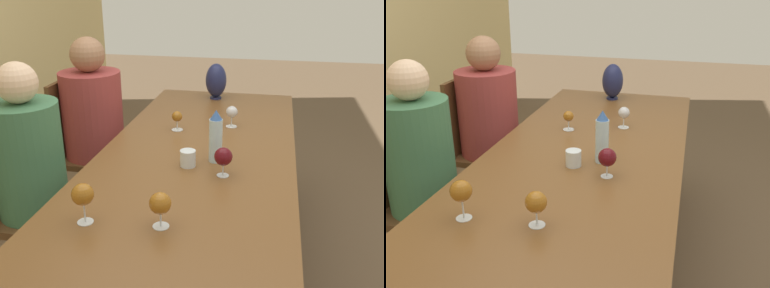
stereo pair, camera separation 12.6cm
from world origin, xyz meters
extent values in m
plane|color=brown|center=(0.00, 0.00, 0.00)|extent=(14.00, 14.00, 0.00)
cube|color=brown|center=(0.00, 0.00, 0.75)|extent=(2.61, 1.00, 0.04)
cylinder|color=brown|center=(1.20, -0.40, 0.36)|extent=(0.07, 0.07, 0.73)
cylinder|color=brown|center=(1.20, 0.40, 0.36)|extent=(0.07, 0.07, 0.73)
cylinder|color=silver|center=(-0.02, -0.11, 0.88)|extent=(0.07, 0.07, 0.22)
cone|color=#33599E|center=(-0.02, -0.11, 1.01)|extent=(0.06, 0.06, 0.05)
cylinder|color=silver|center=(-0.11, 0.01, 0.81)|extent=(0.08, 0.08, 0.08)
cylinder|color=#1E234C|center=(1.11, 0.06, 0.78)|extent=(0.08, 0.08, 0.01)
ellipsoid|color=#1E234C|center=(1.11, 0.06, 0.91)|extent=(0.15, 0.15, 0.25)
cylinder|color=silver|center=(-0.18, -0.17, 0.77)|extent=(0.06, 0.06, 0.00)
cylinder|color=silver|center=(-0.18, -0.17, 0.80)|extent=(0.01, 0.01, 0.06)
sphere|color=#510C14|center=(-0.18, -0.17, 0.86)|extent=(0.08, 0.08, 0.08)
cylinder|color=silver|center=(0.51, -0.13, 0.77)|extent=(0.07, 0.07, 0.00)
cylinder|color=silver|center=(0.51, -0.13, 0.80)|extent=(0.01, 0.01, 0.06)
sphere|color=silver|center=(0.51, -0.13, 0.86)|extent=(0.07, 0.07, 0.07)
cylinder|color=silver|center=(-0.65, 0.00, 0.77)|extent=(0.06, 0.06, 0.00)
cylinder|color=silver|center=(-0.65, 0.00, 0.80)|extent=(0.01, 0.01, 0.06)
sphere|color=#995B19|center=(-0.65, 0.00, 0.87)|extent=(0.08, 0.08, 0.08)
cylinder|color=silver|center=(0.38, 0.18, 0.77)|extent=(0.07, 0.07, 0.00)
cylinder|color=silver|center=(0.38, 0.18, 0.80)|extent=(0.01, 0.01, 0.06)
sphere|color=#995B19|center=(0.38, 0.18, 0.85)|extent=(0.06, 0.06, 0.06)
cylinder|color=silver|center=(-0.67, 0.28, 0.77)|extent=(0.06, 0.06, 0.00)
cylinder|color=silver|center=(-0.67, 0.28, 0.81)|extent=(0.01, 0.01, 0.08)
sphere|color=#995B19|center=(-0.67, 0.28, 0.89)|extent=(0.08, 0.08, 0.08)
cube|color=brown|center=(-0.19, 0.81, 0.46)|extent=(0.44, 0.44, 0.04)
cylinder|color=brown|center=(-0.38, 0.62, 0.22)|extent=(0.04, 0.04, 0.44)
cylinder|color=brown|center=(0.00, 0.62, 0.22)|extent=(0.04, 0.04, 0.44)
cylinder|color=brown|center=(0.00, 1.00, 0.22)|extent=(0.04, 0.04, 0.44)
cube|color=brown|center=(0.59, 0.81, 0.46)|extent=(0.44, 0.44, 0.04)
cube|color=brown|center=(0.59, 1.01, 0.73)|extent=(0.40, 0.03, 0.51)
cylinder|color=brown|center=(0.40, 0.62, 0.22)|extent=(0.04, 0.04, 0.44)
cylinder|color=brown|center=(0.78, 0.62, 0.22)|extent=(0.04, 0.04, 0.44)
cylinder|color=brown|center=(0.40, 1.00, 0.22)|extent=(0.04, 0.04, 0.44)
cylinder|color=brown|center=(0.78, 1.00, 0.22)|extent=(0.04, 0.04, 0.44)
cube|color=#2D2D38|center=(-0.19, 0.74, 0.24)|extent=(0.26, 0.19, 0.48)
cylinder|color=#3D704C|center=(-0.19, 0.81, 0.77)|extent=(0.35, 0.35, 0.58)
sphere|color=beige|center=(-0.19, 0.81, 1.16)|extent=(0.20, 0.20, 0.20)
cube|color=#2D2D38|center=(0.59, 0.74, 0.24)|extent=(0.30, 0.22, 0.48)
cylinder|color=#993838|center=(0.59, 0.81, 0.76)|extent=(0.40, 0.40, 0.57)
sphere|color=#9E7051|center=(0.59, 0.81, 1.16)|extent=(0.22, 0.22, 0.22)
camera|label=1|loc=(-1.94, -0.37, 1.62)|focal=40.00mm
camera|label=2|loc=(-1.91, -0.50, 1.62)|focal=40.00mm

